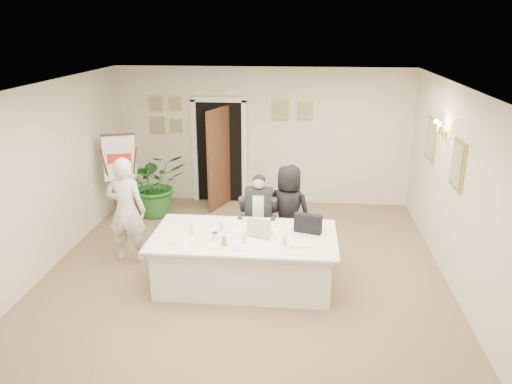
{
  "coord_description": "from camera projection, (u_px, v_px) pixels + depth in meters",
  "views": [
    {
      "loc": [
        0.83,
        -6.52,
        3.62
      ],
      "look_at": [
        0.14,
        0.6,
        1.19
      ],
      "focal_mm": 35.0,
      "sensor_mm": 36.0,
      "label": 1
    }
  ],
  "objects": [
    {
      "name": "floor",
      "position": [
        243.0,
        280.0,
        7.38
      ],
      "size": [
        7.0,
        7.0,
        0.0
      ],
      "primitive_type": "plane",
      "color": "brown",
      "rests_on": "ground"
    },
    {
      "name": "ceiling",
      "position": [
        241.0,
        89.0,
        6.48
      ],
      "size": [
        6.0,
        7.0,
        0.02
      ],
      "primitive_type": "cube",
      "color": "white",
      "rests_on": "wall_back"
    },
    {
      "name": "wall_back",
      "position": [
        263.0,
        137.0,
        10.23
      ],
      "size": [
        6.0,
        0.1,
        2.8
      ],
      "primitive_type": "cube",
      "color": "#E9E3C5",
      "rests_on": "floor"
    },
    {
      "name": "wall_front",
      "position": [
        182.0,
        344.0,
        3.63
      ],
      "size": [
        6.0,
        0.1,
        2.8
      ],
      "primitive_type": "cube",
      "color": "#E9E3C5",
      "rests_on": "floor"
    },
    {
      "name": "wall_left",
      "position": [
        36.0,
        184.0,
        7.21
      ],
      "size": [
        0.1,
        7.0,
        2.8
      ],
      "primitive_type": "cube",
      "color": "#E9E3C5",
      "rests_on": "floor"
    },
    {
      "name": "wall_right",
      "position": [
        464.0,
        198.0,
        6.66
      ],
      "size": [
        0.1,
        7.0,
        2.8
      ],
      "primitive_type": "cube",
      "color": "#E9E3C5",
      "rests_on": "floor"
    },
    {
      "name": "doorway",
      "position": [
        219.0,
        155.0,
        10.26
      ],
      "size": [
        1.14,
        0.86,
        2.2
      ],
      "color": "black",
      "rests_on": "floor"
    },
    {
      "name": "pictures_back_wall",
      "position": [
        224.0,
        114.0,
        10.13
      ],
      "size": [
        3.4,
        0.06,
        0.8
      ],
      "primitive_type": null,
      "color": "gold",
      "rests_on": "wall_back"
    },
    {
      "name": "pictures_right_wall",
      "position": [
        442.0,
        151.0,
        7.68
      ],
      "size": [
        0.06,
        2.2,
        0.8
      ],
      "primitive_type": null,
      "color": "gold",
      "rests_on": "wall_right"
    },
    {
      "name": "wall_sconce",
      "position": [
        440.0,
        128.0,
        7.57
      ],
      "size": [
        0.2,
        0.3,
        0.24
      ],
      "primitive_type": null,
      "color": "gold",
      "rests_on": "wall_right"
    },
    {
      "name": "conference_table",
      "position": [
        244.0,
        259.0,
        7.16
      ],
      "size": [
        2.6,
        1.39,
        0.78
      ],
      "color": "white",
      "rests_on": "floor"
    },
    {
      "name": "seated_man",
      "position": [
        259.0,
        216.0,
        7.99
      ],
      "size": [
        0.64,
        0.68,
        1.37
      ],
      "primitive_type": null,
      "rotation": [
        0.0,
        0.0,
        0.09
      ],
      "color": "black",
      "rests_on": "floor"
    },
    {
      "name": "flip_chart",
      "position": [
        122.0,
        182.0,
        9.38
      ],
      "size": [
        0.61,
        0.46,
        1.67
      ],
      "color": "#3C1F13",
      "rests_on": "floor"
    },
    {
      "name": "standing_man",
      "position": [
        126.0,
        210.0,
        7.75
      ],
      "size": [
        0.64,
        0.43,
        1.7
      ],
      "primitive_type": "imported",
      "rotation": [
        0.0,
        0.0,
        3.1
      ],
      "color": "silver",
      "rests_on": "floor"
    },
    {
      "name": "standing_woman",
      "position": [
        288.0,
        211.0,
        7.95
      ],
      "size": [
        0.86,
        0.7,
        1.53
      ],
      "primitive_type": "imported",
      "rotation": [
        0.0,
        0.0,
        2.81
      ],
      "color": "black",
      "rests_on": "floor"
    },
    {
      "name": "potted_palm",
      "position": [
        156.0,
        184.0,
        9.72
      ],
      "size": [
        1.47,
        1.39,
        1.28
      ],
      "primitive_type": "imported",
      "rotation": [
        0.0,
        0.0,
        0.44
      ],
      "color": "#236421",
      "rests_on": "floor"
    },
    {
      "name": "laptop",
      "position": [
        259.0,
        224.0,
        7.05
      ],
      "size": [
        0.45,
        0.46,
        0.28
      ],
      "primitive_type": null,
      "rotation": [
        0.0,
        0.0,
        -0.32
      ],
      "color": "#B7BABC",
      "rests_on": "conference_table"
    },
    {
      "name": "laptop_bag",
      "position": [
        308.0,
        224.0,
        7.08
      ],
      "size": [
        0.41,
        0.21,
        0.28
      ],
      "primitive_type": "cube",
      "rotation": [
        0.0,
        0.0,
        -0.28
      ],
      "color": "black",
      "rests_on": "conference_table"
    },
    {
      "name": "paper_stack",
      "position": [
        300.0,
        244.0,
        6.72
      ],
      "size": [
        0.3,
        0.22,
        0.03
      ],
      "primitive_type": "cube",
      "rotation": [
        0.0,
        0.0,
        0.05
      ],
      "color": "white",
      "rests_on": "conference_table"
    },
    {
      "name": "plate_left",
      "position": [
        175.0,
        241.0,
        6.82
      ],
      "size": [
        0.27,
        0.27,
        0.01
      ],
      "primitive_type": "cylinder",
      "rotation": [
        0.0,
        0.0,
        0.17
      ],
      "color": "white",
      "rests_on": "conference_table"
    },
    {
      "name": "plate_mid",
      "position": [
        199.0,
        244.0,
        6.73
      ],
      "size": [
        0.22,
        0.22,
        0.01
      ],
      "primitive_type": "cylinder",
      "rotation": [
        0.0,
        0.0,
        0.04
      ],
      "color": "white",
      "rests_on": "conference_table"
    },
    {
      "name": "plate_near",
      "position": [
        239.0,
        247.0,
        6.64
      ],
      "size": [
        0.26,
        0.26,
        0.01
      ],
      "primitive_type": "cylinder",
      "rotation": [
        0.0,
        0.0,
        0.22
      ],
      "color": "white",
      "rests_on": "conference_table"
    },
    {
      "name": "glass_a",
      "position": [
        192.0,
        230.0,
        7.05
      ],
      "size": [
        0.08,
        0.08,
        0.14
      ],
      "primitive_type": "cylinder",
      "rotation": [
        0.0,
        0.0,
        0.15
      ],
      "color": "silver",
      "rests_on": "conference_table"
    },
    {
      "name": "glass_b",
      "position": [
        244.0,
        239.0,
        6.75
      ],
      "size": [
        0.06,
        0.06,
        0.14
      ],
      "primitive_type": "cylinder",
      "rotation": [
        0.0,
        0.0,
        -0.04
      ],
      "color": "silver",
      "rests_on": "conference_table"
    },
    {
      "name": "glass_c",
      "position": [
        285.0,
        241.0,
        6.68
      ],
      "size": [
        0.07,
        0.07,
        0.14
      ],
      "primitive_type": "cylinder",
      "rotation": [
        0.0,
        0.0,
        0.14
      ],
      "color": "silver",
      "rests_on": "conference_table"
    },
    {
      "name": "glass_d",
      "position": [
        221.0,
        226.0,
        7.18
      ],
      "size": [
        0.08,
        0.08,
        0.14
      ],
      "primitive_type": "cylinder",
      "rotation": [
        0.0,
        0.0,
        -0.24
      ],
      "color": "silver",
      "rests_on": "conference_table"
    },
    {
      "name": "oj_glass",
      "position": [
        224.0,
        241.0,
        6.69
      ],
      "size": [
        0.08,
        0.08,
        0.13
      ],
      "primitive_type": "cylinder",
      "rotation": [
        0.0,
        0.0,
        -0.16
      ],
      "color": "orange",
      "rests_on": "conference_table"
    },
    {
      "name": "steel_jug",
      "position": [
        215.0,
        236.0,
        6.86
      ],
      "size": [
        0.11,
        0.11,
        0.11
      ],
      "primitive_type": "cylinder",
      "rotation": [
        0.0,
        0.0,
        -0.22
      ],
      "color": "silver",
      "rests_on": "conference_table"
    }
  ]
}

